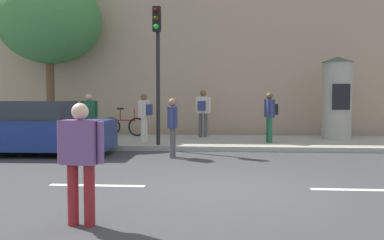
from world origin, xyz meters
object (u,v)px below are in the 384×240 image
(pedestrian_with_bag, at_px, (173,123))
(pedestrian_in_dark_shirt, at_px, (81,154))
(poster_column, at_px, (337,97))
(pedestrian_tallest, at_px, (203,109))
(street_tree, at_px, (49,20))
(pedestrian_in_red_top, at_px, (145,113))
(parked_car_dark, at_px, (33,129))
(bicycle_leaning, at_px, (124,126))
(pedestrian_with_backpack, at_px, (89,114))
(traffic_light, at_px, (157,53))
(pedestrian_near_pole, at_px, (270,113))

(pedestrian_with_bag, distance_m, pedestrian_in_dark_shirt, 6.04)
(poster_column, xyz_separation_m, pedestrian_tallest, (-4.85, 0.29, -0.44))
(pedestrian_with_bag, xyz_separation_m, pedestrian_in_dark_shirt, (-0.42, -6.02, -0.03))
(street_tree, height_order, pedestrian_in_red_top, street_tree)
(parked_car_dark, bearing_deg, pedestrian_with_bag, -2.64)
(poster_column, relative_size, bicycle_leaning, 1.68)
(pedestrian_in_red_top, height_order, bicycle_leaning, pedestrian_in_red_top)
(pedestrian_with_backpack, bearing_deg, parked_car_dark, -115.02)
(parked_car_dark, bearing_deg, traffic_light, 22.30)
(pedestrian_with_bag, height_order, pedestrian_tallest, pedestrian_tallest)
(poster_column, xyz_separation_m, pedestrian_with_bag, (-5.46, -4.06, -0.70))
(poster_column, distance_m, pedestrian_with_backpack, 8.75)
(street_tree, bearing_deg, bicycle_leaning, 2.07)
(parked_car_dark, bearing_deg, pedestrian_tallest, 41.93)
(pedestrian_in_dark_shirt, bearing_deg, bicycle_leaning, 100.95)
(traffic_light, bearing_deg, pedestrian_in_dark_shirt, -88.15)
(poster_column, relative_size, pedestrian_in_red_top, 1.82)
(pedestrian_with_backpack, distance_m, pedestrian_tallest, 4.26)
(pedestrian_tallest, bearing_deg, pedestrian_with_backpack, -149.99)
(poster_column, relative_size, pedestrian_tallest, 1.67)
(pedestrian_in_red_top, bearing_deg, pedestrian_in_dark_shirt, -84.42)
(pedestrian_in_red_top, relative_size, pedestrian_with_backpack, 1.01)
(pedestrian_with_bag, xyz_separation_m, pedestrian_in_red_top, (-1.25, 2.47, 0.18))
(pedestrian_near_pole, distance_m, pedestrian_tallest, 2.85)
(pedestrian_in_red_top, bearing_deg, bicycle_leaning, 119.65)
(traffic_light, height_order, bicycle_leaning, traffic_light)
(pedestrian_with_backpack, distance_m, bicycle_leaning, 2.54)
(poster_column, distance_m, pedestrian_in_dark_shirt, 11.70)
(bicycle_leaning, bearing_deg, pedestrian_in_red_top, -60.35)
(poster_column, bearing_deg, pedestrian_in_dark_shirt, -120.26)
(pedestrian_near_pole, height_order, pedestrian_tallest, pedestrian_tallest)
(traffic_light, height_order, pedestrian_in_dark_shirt, traffic_light)
(traffic_light, height_order, pedestrian_with_backpack, traffic_light)
(pedestrian_in_dark_shirt, bearing_deg, poster_column, 59.74)
(bicycle_leaning, bearing_deg, pedestrian_tallest, -5.23)
(street_tree, xyz_separation_m, pedestrian_in_dark_shirt, (4.96, -10.55, -3.74))
(pedestrian_near_pole, bearing_deg, street_tree, 167.46)
(street_tree, bearing_deg, pedestrian_with_bag, -40.09)
(poster_column, xyz_separation_m, pedestrian_near_pole, (-2.54, -1.38, -0.51))
(pedestrian_near_pole, height_order, bicycle_leaning, pedestrian_near_pole)
(street_tree, bearing_deg, traffic_light, -32.17)
(street_tree, bearing_deg, pedestrian_in_red_top, -26.52)
(pedestrian_with_backpack, relative_size, pedestrian_tallest, 0.91)
(traffic_light, bearing_deg, pedestrian_with_backpack, 164.71)
(traffic_light, xyz_separation_m, bicycle_leaning, (-1.82, 3.07, -2.48))
(pedestrian_with_bag, relative_size, bicycle_leaning, 0.92)
(pedestrian_with_backpack, bearing_deg, pedestrian_tallest, 30.01)
(pedestrian_with_bag, relative_size, pedestrian_with_backpack, 1.00)
(traffic_light, distance_m, poster_column, 6.76)
(pedestrian_with_backpack, height_order, parked_car_dark, pedestrian_with_backpack)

